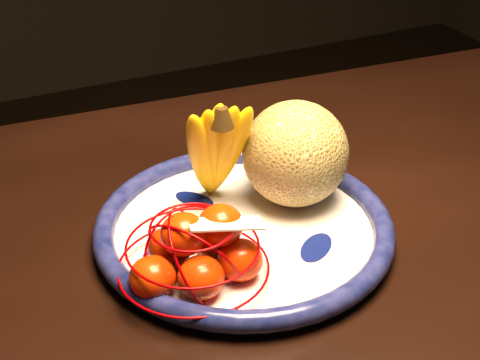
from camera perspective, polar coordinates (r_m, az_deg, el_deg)
name	(u,v)px	position (r m, az deg, el deg)	size (l,w,h in m)	color
dining_table	(406,306)	(0.87, 12.79, -9.52)	(1.59, 1.02, 0.77)	black
fruit_bowl	(244,229)	(0.80, 0.30, -3.80)	(0.33, 0.33, 0.03)	white
cantaloupe	(295,154)	(0.82, 4.32, 2.05)	(0.12, 0.12, 0.12)	olive
banana_bunch	(215,147)	(0.81, -1.92, 2.56)	(0.10, 0.09, 0.15)	#F6C200
mandarin_bag	(197,252)	(0.72, -3.37, -5.61)	(0.19, 0.19, 0.10)	#E73906
price_tag	(226,224)	(0.70, -1.09, -3.42)	(0.07, 0.03, 0.00)	white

